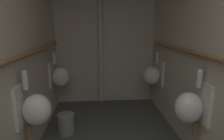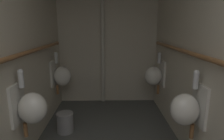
% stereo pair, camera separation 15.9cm
% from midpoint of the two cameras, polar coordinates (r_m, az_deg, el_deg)
% --- Properties ---
extents(wall_left, '(0.06, 4.01, 2.50)m').
position_cam_midpoint_polar(wall_left, '(2.09, -30.43, 3.61)').
color(wall_left, beige).
rests_on(wall_left, ground).
extents(wall_right, '(0.06, 4.01, 2.50)m').
position_cam_midpoint_polar(wall_right, '(2.17, 25.58, 4.38)').
color(wall_right, beige).
rests_on(wall_right, ground).
extents(wall_back, '(2.06, 0.06, 2.50)m').
position_cam_midpoint_polar(wall_back, '(3.85, -3.25, 8.67)').
color(wall_back, beige).
rests_on(wall_back, ground).
extents(urinal_left_mid, '(0.32, 0.30, 0.76)m').
position_cam_midpoint_polar(urinal_left_mid, '(2.20, -24.08, -10.62)').
color(urinal_left_mid, silver).
extents(urinal_left_far, '(0.32, 0.30, 0.76)m').
position_cam_midpoint_polar(urinal_left_far, '(3.45, -16.68, -1.80)').
color(urinal_left_far, silver).
extents(urinal_right_mid, '(0.32, 0.30, 0.76)m').
position_cam_midpoint_polar(urinal_right_mid, '(2.21, 20.49, -10.26)').
color(urinal_right_mid, silver).
extents(urinal_right_far, '(0.32, 0.30, 0.76)m').
position_cam_midpoint_polar(urinal_right_far, '(3.46, 10.85, -1.45)').
color(urinal_right_far, silver).
extents(supply_pipe_left, '(0.06, 3.25, 0.06)m').
position_cam_midpoint_polar(supply_pipe_left, '(2.07, -27.99, 3.35)').
color(supply_pipe_left, '#936038').
extents(supply_pipe_right, '(0.06, 3.21, 0.06)m').
position_cam_midpoint_polar(supply_pipe_right, '(2.13, 23.45, 4.02)').
color(supply_pipe_right, '#936038').
extents(standpipe_back_wall, '(0.07, 0.07, 2.45)m').
position_cam_midpoint_polar(standpipe_back_wall, '(3.74, -4.72, 8.53)').
color(standpipe_back_wall, beige).
rests_on(standpipe_back_wall, ground).
extents(waste_bin, '(0.24, 0.24, 0.29)m').
position_cam_midpoint_polar(waste_bin, '(2.98, -15.07, -15.22)').
color(waste_bin, gray).
rests_on(waste_bin, ground).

